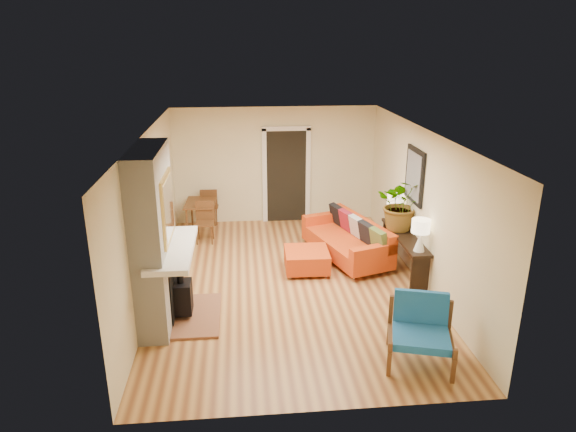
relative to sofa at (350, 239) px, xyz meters
name	(u,v)px	position (x,y,z in m)	size (l,w,h in m)	color
room_shell	(305,174)	(-0.66, 1.64, 0.88)	(6.50, 6.50, 6.50)	tan
fireplace	(157,242)	(-3.26, -2.00, 0.88)	(1.09, 1.68, 2.60)	white
sofa	(350,239)	(0.00, 0.00, 0.00)	(1.49, 2.25, 0.82)	silver
ottoman	(307,259)	(-0.90, -0.55, -0.13)	(0.80, 0.80, 0.39)	silver
blue_chair	(421,326)	(0.22, -3.34, 0.11)	(1.01, 1.00, 0.86)	brown
dining_table	(204,208)	(-2.84, 1.63, 0.19)	(0.69, 1.56, 0.84)	brown
console_table	(405,243)	(0.81, -0.79, 0.22)	(0.34, 1.85, 0.72)	black
lamp_near	(421,231)	(0.81, -1.50, 0.70)	(0.30, 0.30, 0.54)	white
lamp_far	(395,205)	(0.81, -0.09, 0.70)	(0.30, 0.30, 0.54)	white
houseplant	(402,204)	(0.80, -0.51, 0.85)	(0.88, 0.76, 0.98)	#1E5919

